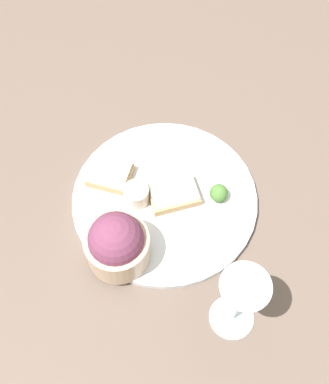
{
  "coord_description": "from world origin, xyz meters",
  "views": [
    {
      "loc": [
        -0.0,
        0.42,
        0.78
      ],
      "look_at": [
        0.0,
        0.0,
        0.03
      ],
      "focal_mm": 45.0,
      "sensor_mm": 36.0,
      "label": 1
    }
  ],
  "objects_px": {
    "cheese_toast_near": "(173,194)",
    "wine_glass": "(241,296)",
    "sauce_ramekin": "(136,194)",
    "cheese_toast_far": "(110,174)",
    "salad_bowl": "(117,243)"
  },
  "relations": [
    {
      "from": "cheese_toast_near",
      "to": "wine_glass",
      "type": "height_order",
      "value": "wine_glass"
    },
    {
      "from": "cheese_toast_near",
      "to": "cheese_toast_far",
      "type": "height_order",
      "value": "same"
    },
    {
      "from": "wine_glass",
      "to": "sauce_ramekin",
      "type": "bearing_deg",
      "value": -52.88
    },
    {
      "from": "salad_bowl",
      "to": "sauce_ramekin",
      "type": "height_order",
      "value": "salad_bowl"
    },
    {
      "from": "cheese_toast_near",
      "to": "wine_glass",
      "type": "distance_m",
      "value": 0.25
    },
    {
      "from": "salad_bowl",
      "to": "cheese_toast_near",
      "type": "relative_size",
      "value": 1.09
    },
    {
      "from": "cheese_toast_near",
      "to": "wine_glass",
      "type": "relative_size",
      "value": 0.62
    },
    {
      "from": "salad_bowl",
      "to": "wine_glass",
      "type": "distance_m",
      "value": 0.22
    },
    {
      "from": "sauce_ramekin",
      "to": "wine_glass",
      "type": "xyz_separation_m",
      "value": [
        -0.16,
        0.21,
        0.08
      ]
    },
    {
      "from": "sauce_ramekin",
      "to": "cheese_toast_far",
      "type": "distance_m",
      "value": 0.07
    },
    {
      "from": "sauce_ramekin",
      "to": "cheese_toast_near",
      "type": "xyz_separation_m",
      "value": [
        -0.07,
        -0.01,
        -0.01
      ]
    },
    {
      "from": "salad_bowl",
      "to": "cheese_toast_far",
      "type": "xyz_separation_m",
      "value": [
        0.02,
        -0.15,
        -0.04
      ]
    },
    {
      "from": "salad_bowl",
      "to": "cheese_toast_far",
      "type": "bearing_deg",
      "value": -81.19
    },
    {
      "from": "salad_bowl",
      "to": "wine_glass",
      "type": "height_order",
      "value": "wine_glass"
    },
    {
      "from": "salad_bowl",
      "to": "cheese_toast_near",
      "type": "bearing_deg",
      "value": -130.03
    }
  ]
}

